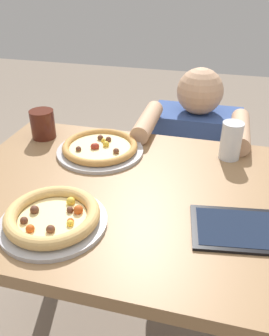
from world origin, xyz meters
name	(u,v)px	position (x,y,z in m)	size (l,w,h in m)	color
dining_table	(144,224)	(0.00, 0.00, 0.62)	(1.15, 0.77, 0.75)	#936D47
pizza_near	(53,218)	(-0.19, -0.20, 0.77)	(0.28, 0.28, 0.05)	#B7B7BC
pizza_far	(100,148)	(-0.20, 0.19, 0.77)	(0.30, 0.30, 0.04)	#B7B7BC
drink_cup_colored	(43,124)	(-0.45, 0.26, 0.80)	(0.09, 0.09, 0.11)	#4C1E14
water_cup_clear	(231,140)	(0.23, 0.27, 0.82)	(0.07, 0.07, 0.13)	silver
tablet	(240,229)	(0.27, -0.11, 0.75)	(0.26, 0.20, 0.01)	black
diner_seated	(192,176)	(0.09, 0.64, 0.43)	(0.42, 0.53, 0.95)	#333847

